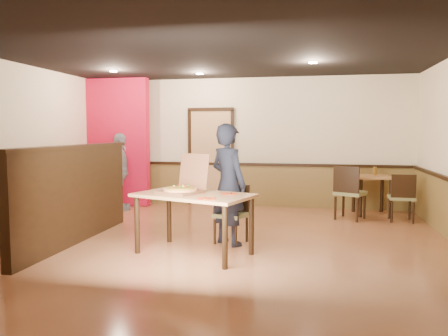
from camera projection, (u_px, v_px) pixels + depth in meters
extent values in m
plane|color=#B66F47|center=(210.00, 246.00, 6.26)|extent=(7.00, 7.00, 0.00)
plane|color=black|center=(209.00, 47.00, 6.03)|extent=(7.00, 7.00, 0.00)
plane|color=#FCEEC5|center=(247.00, 142.00, 9.56)|extent=(7.00, 0.00, 7.00)
cube|color=olive|center=(247.00, 185.00, 9.61)|extent=(7.00, 0.04, 0.90)
cube|color=black|center=(246.00, 164.00, 9.55)|extent=(7.00, 0.06, 0.06)
cube|color=tan|center=(211.00, 158.00, 9.71)|extent=(0.90, 0.06, 2.10)
cube|color=black|center=(74.00, 196.00, 6.41)|extent=(0.14, 3.00, 1.40)
cube|color=black|center=(73.00, 147.00, 6.35)|extent=(0.20, 3.10, 0.05)
cube|color=red|center=(114.00, 142.00, 9.65)|extent=(1.60, 0.20, 2.78)
cylinder|color=#FFD6B2|center=(113.00, 71.00, 8.24)|extent=(0.14, 0.14, 0.02)
cylinder|color=#FFD6B2|center=(200.00, 74.00, 8.63)|extent=(0.14, 0.14, 0.02)
cylinder|color=#FFD6B2|center=(313.00, 62.00, 7.21)|extent=(0.14, 0.14, 0.02)
cube|color=#AB7848|center=(194.00, 195.00, 5.80)|extent=(1.72, 1.30, 0.04)
cylinder|color=black|center=(137.00, 225.00, 5.87)|extent=(0.07, 0.07, 0.78)
cylinder|color=black|center=(169.00, 216.00, 6.48)|extent=(0.07, 0.07, 0.78)
cylinder|color=black|center=(225.00, 237.00, 5.19)|extent=(0.07, 0.07, 0.78)
cylinder|color=black|center=(251.00, 226.00, 5.81)|extent=(0.07, 0.07, 0.78)
cube|color=olive|center=(231.00, 215.00, 6.41)|extent=(0.53, 0.53, 0.05)
cube|color=black|center=(237.00, 197.00, 6.56)|extent=(0.39, 0.16, 0.40)
cylinder|color=black|center=(215.00, 232.00, 6.37)|extent=(0.04, 0.04, 0.37)
cylinder|color=black|center=(226.00, 227.00, 6.67)|extent=(0.04, 0.04, 0.37)
cylinder|color=black|center=(236.00, 234.00, 6.20)|extent=(0.04, 0.04, 0.37)
cylinder|color=black|center=(247.00, 230.00, 6.50)|extent=(0.04, 0.04, 0.37)
cube|color=olive|center=(350.00, 193.00, 8.13)|extent=(0.66, 0.66, 0.06)
cube|color=black|center=(346.00, 180.00, 7.93)|extent=(0.45, 0.23, 0.47)
cylinder|color=black|center=(364.00, 207.00, 8.20)|extent=(0.05, 0.05, 0.43)
cylinder|color=black|center=(357.00, 211.00, 7.87)|extent=(0.05, 0.05, 0.43)
cylinder|color=black|center=(343.00, 205.00, 8.44)|extent=(0.05, 0.05, 0.43)
cylinder|color=black|center=(335.00, 208.00, 8.11)|extent=(0.05, 0.05, 0.43)
cube|color=olive|center=(401.00, 198.00, 7.96)|extent=(0.45, 0.45, 0.06)
cube|color=black|center=(404.00, 186.00, 7.74)|extent=(0.42, 0.05, 0.42)
cylinder|color=black|center=(410.00, 210.00, 8.11)|extent=(0.04, 0.04, 0.38)
cylinder|color=black|center=(413.00, 213.00, 7.76)|extent=(0.04, 0.04, 0.38)
cylinder|color=black|center=(389.00, 209.00, 8.19)|extent=(0.04, 0.04, 0.38)
cylinder|color=black|center=(392.00, 212.00, 7.84)|extent=(0.04, 0.04, 0.38)
cube|color=#AB7848|center=(372.00, 177.00, 8.56)|extent=(0.82, 0.82, 0.04)
cylinder|color=black|center=(361.00, 198.00, 8.33)|extent=(0.07, 0.07, 0.73)
cylinder|color=black|center=(354.00, 194.00, 8.89)|extent=(0.07, 0.07, 0.73)
cylinder|color=black|center=(391.00, 199.00, 8.29)|extent=(0.07, 0.07, 0.73)
cylinder|color=black|center=(382.00, 194.00, 8.85)|extent=(0.07, 0.07, 0.73)
imported|color=black|center=(228.00, 184.00, 6.30)|extent=(0.77, 0.72, 1.76)
imported|color=gray|center=(120.00, 171.00, 9.10)|extent=(0.74, 1.02, 1.61)
cube|color=brown|center=(180.00, 192.00, 5.85)|extent=(0.64, 0.64, 0.04)
cube|color=brown|center=(194.00, 171.00, 6.06)|extent=(0.49, 0.28, 0.48)
cylinder|color=#D4934D|center=(180.00, 189.00, 5.84)|extent=(0.53, 0.53, 0.03)
cube|color=red|center=(207.00, 199.00, 5.37)|extent=(0.24, 0.24, 0.00)
cylinder|color=white|center=(204.00, 198.00, 5.38)|extent=(0.04, 0.18, 0.01)
cube|color=white|center=(209.00, 198.00, 5.36)|extent=(0.04, 0.19, 0.00)
cube|color=red|center=(229.00, 194.00, 5.78)|extent=(0.25, 0.25, 0.00)
cylinder|color=white|center=(227.00, 193.00, 5.79)|extent=(0.06, 0.17, 0.01)
cube|color=white|center=(232.00, 194.00, 5.78)|extent=(0.07, 0.18, 0.00)
cylinder|color=brown|center=(375.00, 171.00, 8.60)|extent=(0.07, 0.07, 0.17)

